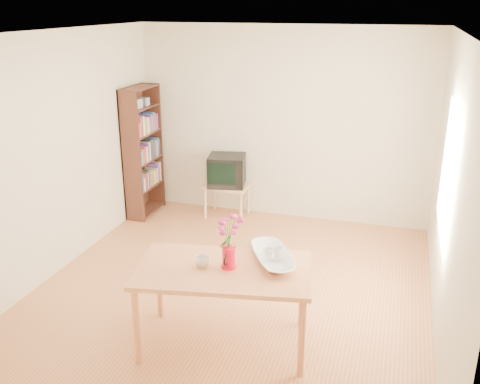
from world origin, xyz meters
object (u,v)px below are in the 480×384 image
(mug, at_px, (202,261))
(bowl, at_px, (273,238))
(table, at_px, (224,276))
(pitcher, at_px, (229,258))
(television, at_px, (227,170))

(mug, height_order, bowl, bowl)
(table, distance_m, pitcher, 0.17)
(pitcher, height_order, television, pitcher)
(table, relative_size, mug, 13.82)
(television, bearing_deg, table, -82.91)
(mug, height_order, television, television)
(mug, xyz_separation_m, television, (-0.74, 2.90, -0.12))
(bowl, xyz_separation_m, television, (-1.28, 2.62, -0.29))
(pitcher, bearing_deg, television, 110.09)
(mug, relative_size, bowl, 0.26)
(pitcher, height_order, bowl, bowl)
(pitcher, bearing_deg, bowl, 36.50)
(table, distance_m, mug, 0.22)
(table, relative_size, pitcher, 7.71)
(television, bearing_deg, pitcher, -82.07)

